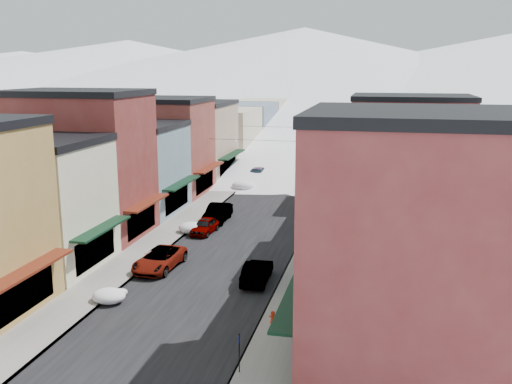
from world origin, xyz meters
The scene contains 39 objects.
ground centered at (0.00, 0.00, 0.00)m, with size 600.00×600.00×0.00m, color gray.
road centered at (0.00, 60.00, 0.01)m, with size 10.00×160.00×0.01m, color black.
sidewalk_left centered at (-6.60, 60.00, 0.07)m, with size 3.20×160.00×0.15m, color gray.
sidewalk_right centered at (6.60, 60.00, 0.07)m, with size 3.20×160.00×0.15m, color gray.
curb_left centered at (-5.05, 60.00, 0.07)m, with size 0.10×160.00×0.15m, color slate.
curb_right centered at (5.05, 60.00, 0.07)m, with size 0.10×160.00×0.15m, color slate.
bldg_l_cream centered at (-13.19, 12.50, 4.76)m, with size 11.30×8.20×9.50m.
bldg_l_brick_near centered at (-13.69, 20.50, 6.26)m, with size 12.30×8.20×12.50m.
bldg_l_grayblue centered at (-13.19, 29.00, 4.51)m, with size 11.30×9.20×9.00m.
bldg_l_brick_far centered at (-14.19, 38.00, 5.51)m, with size 13.30×9.20×11.00m.
bldg_l_tan centered at (-13.19, 48.00, 5.01)m, with size 11.30×11.20×10.00m.
bldg_r_brick_near centered at (13.69, 3.00, 6.26)m, with size 12.30×9.20×12.50m.
bldg_r_green centered at (13.19, 12.00, 4.76)m, with size 11.30×9.20×9.50m.
bldg_r_blue centered at (13.19, 21.00, 5.26)m, with size 11.30×9.20×10.50m.
bldg_r_cream centered at (13.69, 30.00, 4.51)m, with size 12.30×9.20×9.00m.
bldg_r_brick_far centered at (14.19, 39.00, 5.76)m, with size 13.30×9.20×11.50m.
bldg_r_tan centered at (13.19, 49.00, 4.76)m, with size 11.30×11.20×9.50m.
distant_blocks centered at (0.00, 83.00, 4.00)m, with size 34.00×55.00×8.00m.
mountain_ridge centered at (-19.47, 277.18, 14.36)m, with size 670.00×340.00×34.00m.
overhead_cables centered at (0.00, 47.50, 6.20)m, with size 16.40×15.04×0.04m.
car_white_suv centered at (-3.95, 13.88, 0.74)m, with size 2.45×5.32×1.48m, color white.
car_silver_sedan centered at (-3.50, 23.24, 0.68)m, with size 1.60×3.97×1.35m, color #999AA1.
car_dark_hatch centered at (-3.50, 27.16, 0.84)m, with size 1.77×5.09×1.68m, color black.
car_silver_wagon centered at (-4.30, 47.85, 0.77)m, with size 2.16×5.32×1.54m, color #A5A8AD.
car_green_sedan centered at (3.50, 12.90, 0.74)m, with size 1.56×4.48×1.48m, color black.
car_gray_suv centered at (4.30, 34.96, 0.84)m, with size 1.97×4.90×1.67m, color #92959A.
car_black_sedan centered at (4.30, 40.06, 0.83)m, with size 2.32×5.71×1.66m, color black.
car_lane_silver centered at (-0.60, 61.04, 0.73)m, with size 1.72×4.28×1.46m, color #A3A6AC.
car_lane_white centered at (2.19, 67.89, 0.79)m, with size 2.61×5.67×1.57m, color silver.
fire_hydrant centered at (5.81, 6.60, 0.47)m, with size 0.41×0.31×0.71m.
parking_sign centered at (5.29, 1.00, 1.31)m, with size 0.05×0.27×1.99m.
trash_can centered at (5.20, 23.99, 0.70)m, with size 0.64×0.64×1.09m.
streetlamp_near centered at (5.46, 27.71, 2.99)m, with size 0.37×0.37×4.50m.
streetlamp_far centered at (5.20, 44.67, 2.89)m, with size 0.36×0.36×4.34m.
planter_near centered at (7.80, 4.99, 0.45)m, with size 0.54×0.47×0.60m, color #2F6930.
planter_far centered at (7.80, 11.62, 0.49)m, with size 0.38×0.38×0.69m, color #325627.
snow_pile_near centered at (-4.69, 7.57, 0.43)m, with size 2.11×2.50×0.89m.
snow_pile_mid centered at (-4.56, 23.01, 0.48)m, with size 2.39×2.67×1.01m.
snow_pile_far centered at (-4.61, 41.63, 0.52)m, with size 2.59×2.80×1.10m.
Camera 1 is at (11.44, -22.81, 14.31)m, focal length 40.00 mm.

